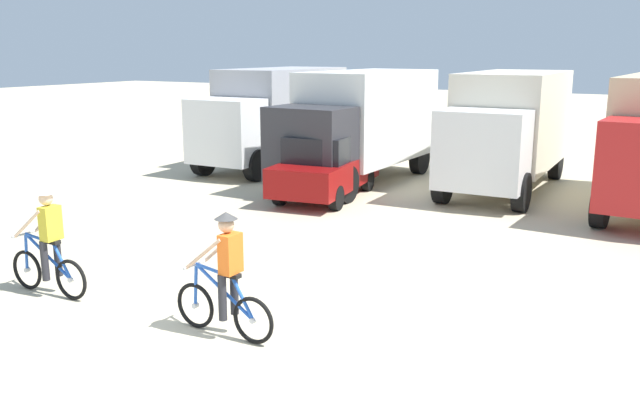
# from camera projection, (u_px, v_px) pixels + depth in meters

# --- Properties ---
(ground_plane) EXTENTS (120.00, 120.00, 0.00)m
(ground_plane) POSITION_uv_depth(u_px,v_px,m) (192.00, 341.00, 9.29)
(ground_plane) COLOR beige
(box_truck_grey_hauler) EXTENTS (2.48, 6.78, 3.35)m
(box_truck_grey_hauler) POSITION_uv_depth(u_px,v_px,m) (274.00, 112.00, 23.05)
(box_truck_grey_hauler) COLOR #9E9EA3
(box_truck_grey_hauler) RESTS_ON ground
(box_truck_white_box) EXTENTS (2.60, 6.83, 3.35)m
(box_truck_white_box) POSITION_uv_depth(u_px,v_px,m) (360.00, 121.00, 20.12)
(box_truck_white_box) COLOR white
(box_truck_white_box) RESTS_ON ground
(box_truck_cream_rv) EXTENTS (2.48, 6.79, 3.35)m
(box_truck_cream_rv) POSITION_uv_depth(u_px,v_px,m) (509.00, 125.00, 19.14)
(box_truck_cream_rv) COLOR beige
(box_truck_cream_rv) RESTS_ON ground
(sedan_parked) EXTENTS (2.30, 4.40, 1.76)m
(sedan_parked) POSITION_uv_depth(u_px,v_px,m) (326.00, 166.00, 18.13)
(sedan_parked) COLOR maroon
(sedan_parked) RESTS_ON ground
(cyclist_orange_shirt) EXTENTS (1.73, 0.52, 1.82)m
(cyclist_orange_shirt) POSITION_uv_depth(u_px,v_px,m) (48.00, 246.00, 10.87)
(cyclist_orange_shirt) COLOR black
(cyclist_orange_shirt) RESTS_ON ground
(cyclist_cowboy_hat) EXTENTS (1.73, 0.52, 1.82)m
(cyclist_cowboy_hat) POSITION_uv_depth(u_px,v_px,m) (226.00, 279.00, 9.27)
(cyclist_cowboy_hat) COLOR black
(cyclist_cowboy_hat) RESTS_ON ground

